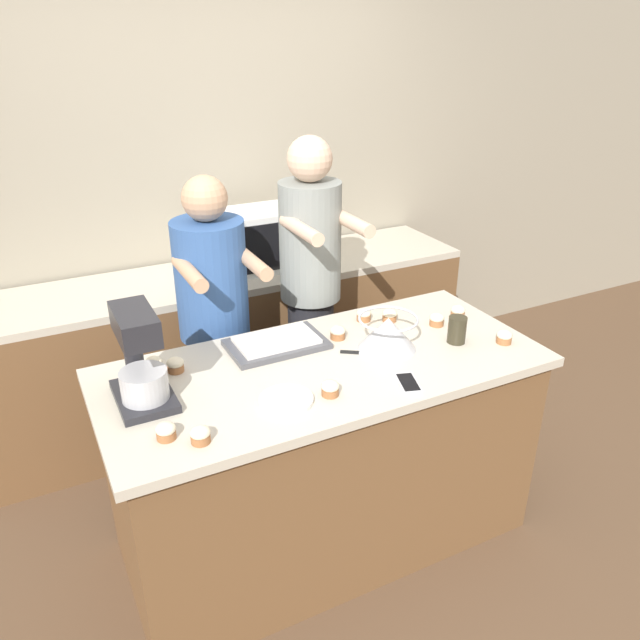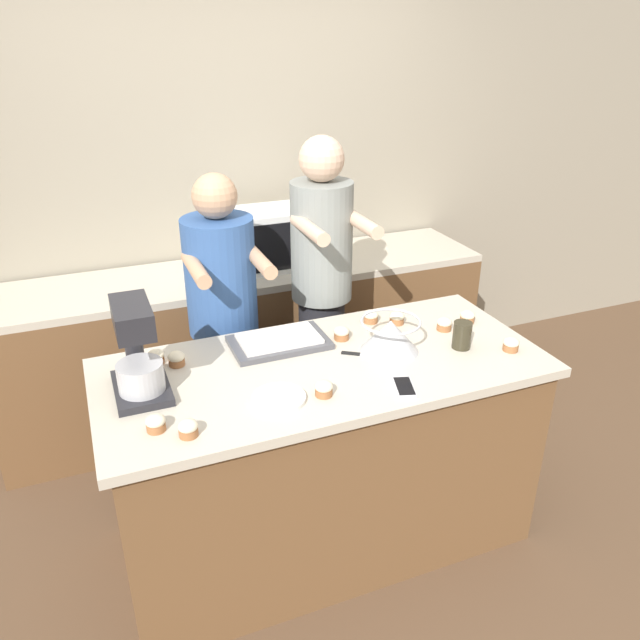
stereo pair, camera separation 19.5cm
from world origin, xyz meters
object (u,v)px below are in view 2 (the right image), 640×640
object	(u,v)px
microwave_oven	(269,239)
cupcake_2	(371,316)
cupcake_8	(156,357)
cupcake_9	(324,389)
stand_mixer	(137,354)
person_left	(225,330)
cupcake_1	(444,324)
cupcake_0	(511,344)
cupcake_6	(176,359)
cupcake_5	(467,317)
knife	(364,355)
cupcake_3	(156,423)
mixing_bowl	(390,335)
small_plate	(279,398)
cupcake_10	(341,333)
cupcake_7	(397,318)
cell_phone	(404,387)
drinking_glass	(462,335)
baking_tray	(279,341)
cupcake_4	(188,428)
person_right	(322,298)

from	to	relation	value
microwave_oven	cupcake_2	world-z (taller)	microwave_oven
cupcake_8	cupcake_9	world-z (taller)	same
stand_mixer	cupcake_9	bearing A→B (deg)	-24.00
person_left	cupcake_1	size ratio (longest dim) A/B	23.17
stand_mixer	cupcake_0	xyz separation A→B (m)	(1.49, -0.25, -0.13)
stand_mixer	cupcake_6	xyz separation A→B (m)	(0.16, 0.16, -0.13)
cupcake_1	cupcake_5	world-z (taller)	same
cupcake_1	cupcake_2	distance (m)	0.34
knife	cupcake_1	distance (m)	0.45
cupcake_2	cupcake_5	world-z (taller)	same
cupcake_3	cupcake_8	world-z (taller)	same
cupcake_3	mixing_bowl	bearing A→B (deg)	11.70
mixing_bowl	cupcake_9	world-z (taller)	mixing_bowl
small_plate	knife	world-z (taller)	small_plate
cupcake_10	cupcake_7	bearing A→B (deg)	9.16
cell_phone	cupcake_3	world-z (taller)	cupcake_3
drinking_glass	cupcake_6	bearing A→B (deg)	165.33
microwave_oven	knife	xyz separation A→B (m)	(0.03, -1.18, -0.16)
cupcake_0	cupcake_3	world-z (taller)	same
microwave_oven	cell_phone	distance (m)	1.48
cupcake_5	cupcake_7	size ratio (longest dim) A/B	1.00
cupcake_2	cupcake_9	xyz separation A→B (m)	(-0.44, -0.50, 0.00)
person_left	cupcake_3	world-z (taller)	person_left
small_plate	cupcake_0	size ratio (longest dim) A/B	2.92
small_plate	cupcake_10	xyz separation A→B (m)	(0.41, 0.37, 0.02)
cupcake_3	cupcake_9	size ratio (longest dim) A/B	1.00
mixing_bowl	cupcake_2	distance (m)	0.29
person_left	cupcake_2	distance (m)	0.71
mixing_bowl	cupcake_1	xyz separation A→B (m)	(0.32, 0.09, -0.05)
small_plate	knife	size ratio (longest dim) A/B	1.04
person_left	baking_tray	bearing A→B (deg)	-70.15
cupcake_9	cupcake_4	bearing A→B (deg)	-173.13
mixing_bowl	small_plate	xyz separation A→B (m)	(-0.56, -0.19, -0.07)
baking_tray	small_plate	bearing A→B (deg)	-108.74
microwave_oven	cupcake_1	xyz separation A→B (m)	(0.47, -1.10, -0.13)
person_left	person_right	xyz separation A→B (m)	(0.51, -0.00, 0.09)
cell_phone	small_plate	xyz separation A→B (m)	(-0.47, 0.10, 0.00)
person_left	person_right	world-z (taller)	person_right
cupcake_5	mixing_bowl	bearing A→B (deg)	-166.13
baking_tray	cupcake_5	distance (m)	0.89
cupcake_4	cupcake_5	size ratio (longest dim) A/B	1.00
cupcake_3	cupcake_10	size ratio (longest dim) A/B	1.00
microwave_oven	cupcake_3	world-z (taller)	microwave_oven
cupcake_4	drinking_glass	bearing A→B (deg)	9.15
person_right	small_plate	world-z (taller)	person_right
cupcake_5	cupcake_10	world-z (taller)	same
cupcake_2	cupcake_3	xyz separation A→B (m)	(-1.06, -0.49, 0.00)
cell_phone	cupcake_8	distance (m)	1.01
cupcake_7	cupcake_8	world-z (taller)	same
cupcake_3	drinking_glass	bearing A→B (deg)	5.38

